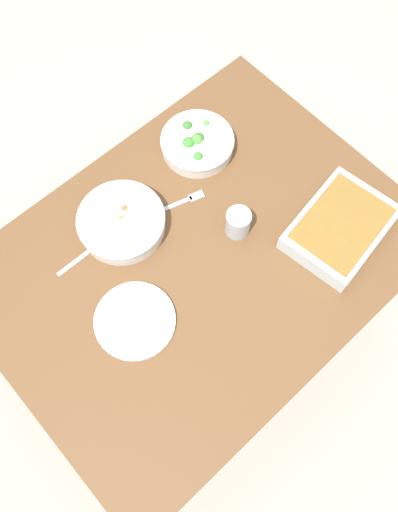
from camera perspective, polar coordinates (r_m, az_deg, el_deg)
ground_plane at (r=2.20m, az=0.00°, el=-7.59°), size 6.00×6.00×0.00m
dining_table at (r=1.58m, az=0.00°, el=-1.28°), size 1.20×0.90×0.74m
stew_bowl at (r=1.53m, az=-8.31°, el=3.66°), size 0.25×0.25×0.06m
broccoli_bowl at (r=1.65m, az=-0.20°, el=12.04°), size 0.23×0.23×0.07m
baking_dish at (r=1.55m, az=14.92°, el=3.01°), size 0.33×0.26×0.06m
drink_cup at (r=1.50m, az=4.19°, el=3.52°), size 0.07×0.07×0.08m
side_plate at (r=1.44m, az=-6.90°, el=-6.90°), size 0.22×0.22×0.01m
spoon_by_stew at (r=1.53m, az=-11.60°, el=0.58°), size 0.18×0.03×0.01m
fork_on_table at (r=1.57m, az=-2.00°, el=5.74°), size 0.17×0.07×0.01m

